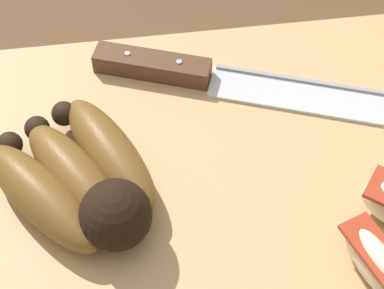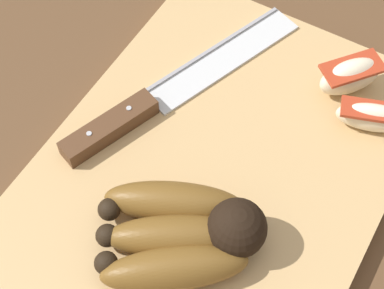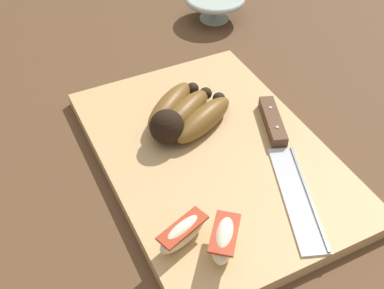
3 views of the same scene
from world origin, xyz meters
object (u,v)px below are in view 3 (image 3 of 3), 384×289
Objects in this scene: banana_bunch at (183,115)px; chefs_knife at (281,145)px; ceramic_bowl at (215,5)px; apple_wedge_middle at (183,233)px; apple_wedge_near at (224,239)px.

chefs_knife is (-0.11, -0.10, -0.01)m from banana_bunch.
apple_wedge_middle is at bearing 148.11° from ceramic_bowl.
banana_bunch is 0.23m from apple_wedge_near.
apple_wedge_middle is at bearing 113.21° from chefs_knife.
apple_wedge_near is at bearing 166.33° from banana_bunch.
apple_wedge_middle is 0.61× the size of ceramic_bowl.
chefs_knife is at bearing -136.72° from banana_bunch.
chefs_knife is at bearing -53.76° from apple_wedge_near.
chefs_knife is 0.42m from ceramic_bowl.
apple_wedge_near reaches higher than apple_wedge_middle.
ceramic_bowl is (0.30, -0.21, -0.01)m from banana_bunch.
apple_wedge_middle reaches higher than chefs_knife.
banana_bunch is 0.15m from chefs_knife.
ceramic_bowl is at bearing -35.54° from banana_bunch.
banana_bunch is 2.06× the size of apple_wedge_middle.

